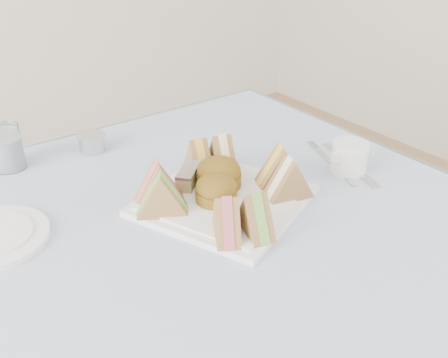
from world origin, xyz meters
TOP-DOWN VIEW (x-y plane):
  - tablecloth at (0.00, 0.00)m, footprint 1.02×1.02m
  - serving_plate at (0.08, 0.06)m, footprint 0.34×0.34m
  - sandwich_fl_a at (0.02, -0.03)m, footprint 0.07×0.09m
  - sandwich_fl_b at (0.06, -0.05)m, footprint 0.06×0.09m
  - sandwich_fr_a at (0.20, 0.04)m, footprint 0.10×0.07m
  - sandwich_fr_b at (0.18, -0.00)m, footprint 0.10×0.06m
  - sandwich_bl_a at (-0.03, 0.08)m, footprint 0.10×0.08m
  - sandwich_bl_b at (-0.01, 0.13)m, footprint 0.09×0.06m
  - sandwich_br_a at (0.15, 0.16)m, footprint 0.06×0.09m
  - sandwich_br_b at (0.11, 0.17)m, footprint 0.05×0.08m
  - scone_left at (0.07, 0.06)m, footprint 0.10×0.10m
  - scone_right at (0.10, 0.10)m, footprint 0.12×0.12m
  - pastry_slice at (0.06, 0.14)m, footprint 0.07×0.07m
  - water_glass at (-0.18, 0.43)m, footprint 0.07×0.07m
  - tea_strainer at (-0.02, 0.40)m, footprint 0.07×0.07m
  - knife at (0.38, 0.03)m, footprint 0.08×0.20m
  - fork at (0.35, 0.04)m, footprint 0.07×0.16m
  - creamer_jug at (0.36, 0.01)m, footprint 0.07×0.07m

SIDE VIEW (x-z plane):
  - tablecloth at x=0.00m, z-range 0.74..0.75m
  - fork at x=0.35m, z-range 0.75..0.75m
  - knife at x=0.38m, z-range 0.75..0.75m
  - serving_plate at x=0.08m, z-range 0.75..0.76m
  - tea_strainer at x=-0.02m, z-range 0.75..0.78m
  - pastry_slice at x=0.06m, z-range 0.76..0.79m
  - creamer_jug at x=0.36m, z-range 0.75..0.81m
  - scone_left at x=0.07m, z-range 0.76..0.81m
  - scone_right at x=0.10m, z-range 0.76..0.81m
  - water_glass at x=-0.18m, z-range 0.75..0.84m
  - sandwich_br_b at x=0.11m, z-range 0.76..0.83m
  - sandwich_fl_a at x=0.02m, z-range 0.76..0.83m
  - sandwich_br_a at x=0.15m, z-range 0.76..0.83m
  - sandwich_fl_b at x=0.06m, z-range 0.76..0.83m
  - sandwich_bl_b at x=-0.01m, z-range 0.76..0.83m
  - sandwich_bl_a at x=-0.03m, z-range 0.76..0.84m
  - sandwich_fr_b at x=0.18m, z-range 0.76..0.84m
  - sandwich_fr_a at x=0.20m, z-range 0.76..0.84m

